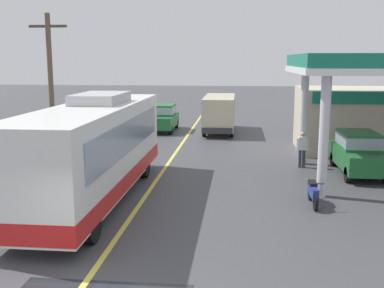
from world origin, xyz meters
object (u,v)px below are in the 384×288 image
coach_bus_main (94,152)px  motorcycle_parked_forecourt (313,192)px  pedestrian_near_pump (302,148)px  minibus_opposing_lane (219,111)px  car_at_pump (358,151)px  car_trailing_behind_bus (163,116)px

coach_bus_main → motorcycle_parked_forecourt: 7.68m
motorcycle_parked_forecourt → pedestrian_near_pump: pedestrian_near_pump is taller
minibus_opposing_lane → pedestrian_near_pump: 11.11m
car_at_pump → motorcycle_parked_forecourt: 5.43m
coach_bus_main → car_at_pump: size_ratio=2.63×
car_at_pump → minibus_opposing_lane: size_ratio=0.69×
coach_bus_main → car_trailing_behind_bus: 16.21m
coach_bus_main → pedestrian_near_pump: bearing=36.1°
pedestrian_near_pump → minibus_opposing_lane: bearing=112.4°
pedestrian_near_pump → car_trailing_behind_bus: (-8.14, 10.41, 0.08)m
coach_bus_main → car_at_pump: coach_bus_main is taller
coach_bus_main → car_at_pump: (10.18, 4.85, -0.71)m
motorcycle_parked_forecourt → car_trailing_behind_bus: bearing=115.9°
minibus_opposing_lane → car_trailing_behind_bus: bearing=177.7°
coach_bus_main → car_at_pump: 11.30m
motorcycle_parked_forecourt → pedestrian_near_pump: (0.34, 5.66, 0.49)m
minibus_opposing_lane → motorcycle_parked_forecourt: (3.89, -15.91, -1.03)m
car_at_pump → motorcycle_parked_forecourt: size_ratio=2.33×
coach_bus_main → minibus_opposing_lane: (3.68, 16.03, -0.25)m
minibus_opposing_lane → car_trailing_behind_bus: 3.94m
pedestrian_near_pump → motorcycle_parked_forecourt: bearing=-93.5°
car_trailing_behind_bus → minibus_opposing_lane: bearing=-2.3°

